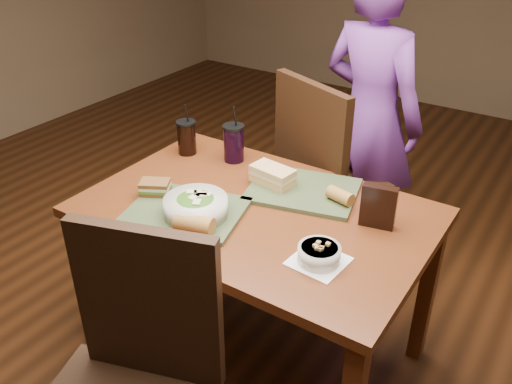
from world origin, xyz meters
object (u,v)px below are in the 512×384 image
Objects in this scene: diner at (370,119)px; sandwich_far at (273,175)px; chair_near at (129,375)px; baguette_near at (194,224)px; chip_bag at (378,207)px; soup_bowl at (319,254)px; cup_cola at (187,137)px; sandwich_near at (155,187)px; dining_table at (256,228)px; chair_far at (319,173)px; baguette_far at (340,196)px; cup_berry at (234,143)px; salad_bowl at (196,205)px; tray_near at (186,211)px; tray_far at (303,190)px.

diner is 0.82m from sandwich_far.
chair_near is 0.54m from baguette_near.
chair_near is 1.00m from chip_bag.
chip_bag is at bearing 76.42° from soup_bowl.
sandwich_far is 1.37× the size of baguette_near.
cup_cola is (-0.57, -0.76, 0.04)m from diner.
dining_table is at bearing 21.75° from sandwich_near.
chair_far is 10.56× the size of baguette_far.
cup_berry is (-0.27, 0.11, 0.03)m from sandwich_far.
sandwich_far is at bearing 73.54° from salad_bowl.
diner reaches higher than chip_bag.
tray_near is (-0.24, -1.16, -0.03)m from diner.
diner is 1.21m from sandwich_near.
tray_near is at bearing -50.84° from cup_cola.
salad_bowl is at bearing -127.34° from dining_table.
dining_table is 0.48m from chip_bag.
chair_near is 0.65× the size of diner.
chip_bag is at bearing 17.55° from dining_table.
soup_bowl is at bearing -63.04° from chair_far.
chair_far is 2.60× the size of tray_near.
diner is at bearing 84.87° from baguette_near.
sandwich_far is (-0.03, 0.17, 0.14)m from dining_table.
salad_bowl reaches higher than dining_table.
cup_cola is (-0.78, 0.04, 0.03)m from baguette_far.
baguette_far is (0.17, -0.01, 0.03)m from tray_far.
soup_bowl is 1.35× the size of sandwich_near.
dining_table is 0.32m from baguette_near.
soup_bowl is at bearing 0.62° from tray_near.
cup_cola is at bearing 129.16° from tray_near.
sandwich_far is (0.16, 0.35, 0.04)m from tray_near.
diner is 8.44× the size of sandwich_far.
sandwich_far is at bearing 43.64° from sandwich_near.
sandwich_near is at bearing 171.35° from salad_bowl.
dining_table is 0.35m from baguette_far.
sandwich_near is 0.84× the size of chip_bag.
cup_berry reaches higher than tray_near.
sandwich_far is at bearing 138.84° from soup_bowl.
tray_near is 1.76× the size of cup_cola.
chair_far is at bearing 87.96° from diner.
cup_berry is at bearing 112.49° from baguette_near.
soup_bowl is (0.41, -0.80, 0.18)m from chair_far.
cup_berry is (-0.17, 0.47, 0.03)m from salad_bowl.
diner is at bearing 84.78° from sandwich_far.
chair_near is 1.12m from cup_berry.
tray_far is 0.58m from sandwich_near.
cup_berry is 1.59× the size of chip_bag.
diner is 8.57× the size of soup_bowl.
chip_bag reaches higher than tray_far.
sandwich_far is (-0.07, -0.81, 0.02)m from diner.
tray_near is at bearing -141.38° from baguette_far.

